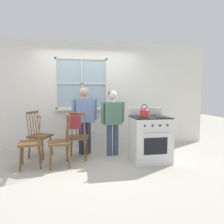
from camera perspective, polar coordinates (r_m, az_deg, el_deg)
ground_plane at (r=4.05m, az=-5.34°, el=-14.81°), size 16.00×16.00×0.00m
wall_back at (r=5.20m, az=-6.63°, el=4.59°), size 6.40×0.16×2.70m
chair_by_window at (r=4.31m, az=-9.78°, el=-7.21°), size 0.48×0.47×1.00m
chair_near_wall at (r=4.69m, az=-20.04°, el=-6.45°), size 0.54×0.55×1.00m
chair_center_cluster at (r=4.09m, az=-22.00°, el=-8.22°), size 0.46×0.47×1.00m
chair_near_stove at (r=3.97m, az=-14.58°, el=-8.41°), size 0.45×0.47×1.00m
person_elderly_left at (r=4.58m, az=-7.85°, el=-0.52°), size 0.58×0.27×1.53m
person_teen_center at (r=4.44m, az=0.18°, el=-1.39°), size 0.55×0.25×1.45m
stove at (r=4.20m, az=10.69°, el=-7.41°), size 0.75×0.68×1.08m
kettle at (r=3.93m, az=9.21°, el=-0.11°), size 0.21×0.17×0.25m
potted_plant at (r=5.12m, az=-6.00°, el=2.03°), size 0.12×0.12×0.36m
handbag at (r=4.02m, az=-10.42°, el=-2.78°), size 0.23×0.21×0.31m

